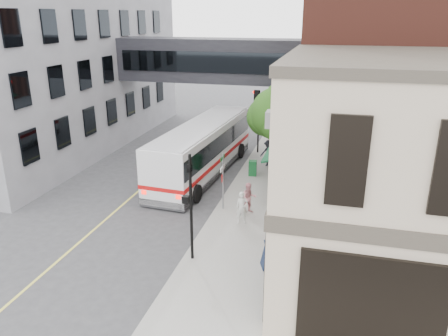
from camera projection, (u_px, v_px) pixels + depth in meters
The scene contains 17 objects.
ground at pixel (165, 287), 16.30m from camera, with size 120.00×120.00×0.00m, color #38383A.
sidewalk_main at pixel (273, 168), 28.58m from camera, with size 4.00×60.00×0.15m, color gray.
corner_building at pixel (433, 186), 14.60m from camera, with size 10.19×8.12×8.45m.
brick_building at pixel (417, 62), 25.29m from camera, with size 13.76×18.00×14.00m.
opposite_building at pixel (28, 51), 32.56m from camera, with size 14.00×24.00×14.00m, color slate.
skyway_bridge at pixel (216, 60), 31.26m from camera, with size 14.00×3.18×3.00m.
traffic_signal_near at pixel (190, 195), 17.04m from camera, with size 0.44×0.22×4.60m.
traffic_signal_far at pixel (257, 109), 30.63m from camera, with size 0.53×0.28×4.50m.
street_sign_pole at pixel (223, 176), 21.95m from camera, with size 0.08×0.75×3.00m.
street_tree at pixel (277, 114), 26.53m from camera, with size 3.80×3.20×5.60m.
lane_marking at pixel (150, 181), 26.60m from camera, with size 0.12×40.00×0.01m, color #D8CC4C.
bus at pixel (203, 147), 27.27m from camera, with size 3.57×11.98×3.18m.
pedestrian_a at pixel (242, 208), 20.76m from camera, with size 0.57×0.38×1.57m, color beige.
pedestrian_b at pixel (249, 198), 21.83m from camera, with size 0.77×0.60×1.59m, color #D58A91.
pedestrian_c at pixel (268, 153), 28.54m from camera, with size 1.14×0.66×1.77m, color #212129.
newspaper_box at pixel (253, 168), 27.01m from camera, with size 0.48×0.43×0.96m, color #145927.
sandwich_board at pixel (267, 255), 17.12m from camera, with size 0.40×0.62×1.10m, color black.
Camera 1 is at (5.59, -12.88, 9.66)m, focal length 35.00 mm.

